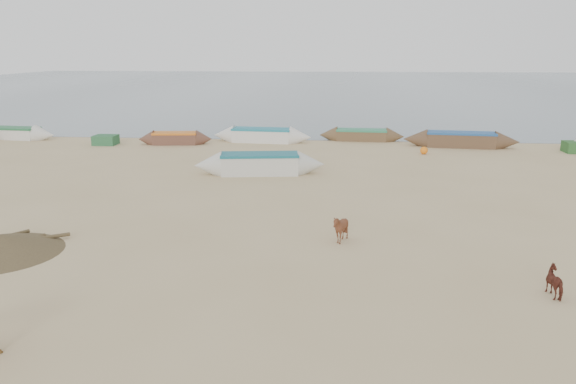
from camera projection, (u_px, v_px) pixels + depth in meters
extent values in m
plane|color=tan|center=(276.00, 259.00, 16.22)|extent=(140.00, 140.00, 0.00)
plane|color=slate|center=(329.00, 85.00, 95.37)|extent=(160.00, 160.00, 0.00)
imported|color=#5C301D|center=(340.00, 228.00, 17.54)|extent=(1.09, 1.04, 0.93)
imported|color=#5D291E|center=(558.00, 282.00, 13.73)|extent=(0.91, 0.94, 0.73)
cube|color=#2C633C|center=(106.00, 140.00, 35.72)|extent=(1.40, 1.20, 0.60)
sphere|color=orange|center=(424.00, 150.00, 32.47)|extent=(0.44, 0.44, 0.44)
cube|color=gray|center=(234.00, 136.00, 37.66)|extent=(1.20, 1.10, 0.56)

